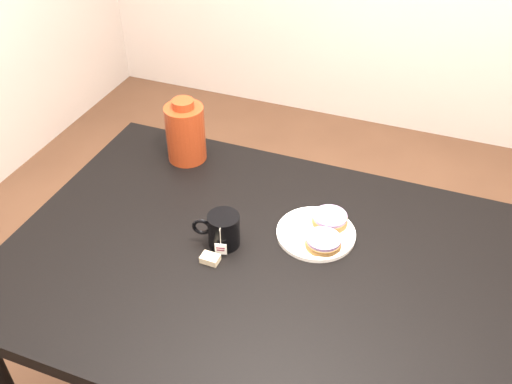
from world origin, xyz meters
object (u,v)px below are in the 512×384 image
plate (316,233)px  mug (223,230)px  bagel_back (330,219)px  table (282,287)px  bagel_package (186,132)px  bagel_front (323,242)px  teabag_pouch (210,259)px

plate → mug: size_ratio=1.59×
bagel_back → plate: bearing=-116.4°
table → bagel_package: 0.57m
bagel_front → bagel_package: 0.56m
plate → bagel_package: size_ratio=1.03×
teabag_pouch → bagel_package: (-0.25, 0.39, 0.08)m
table → bagel_front: size_ratio=12.08×
bagel_back → teabag_pouch: size_ratio=2.81×
table → plate: bearing=71.3°
table → mug: mug is taller
bagel_back → bagel_front: bearing=-85.3°
bagel_back → mug: 0.29m
bagel_package → bagel_back: bearing=-17.1°
bagel_front → mug: mug is taller
bagel_back → mug: size_ratio=0.97×
plate → bagel_package: (-0.47, 0.20, 0.08)m
plate → bagel_front: 0.06m
table → bagel_front: bearing=49.5°
bagel_front → plate: bearing=125.4°
table → bagel_front: (0.08, 0.09, 0.11)m
table → plate: size_ratio=6.79×
teabag_pouch → bagel_back: bearing=44.1°
table → bagel_package: bagel_package is taller
bagel_front → mug: 0.26m
bagel_front → bagel_package: bearing=154.2°
bagel_front → teabag_pouch: size_ratio=2.57×
table → teabag_pouch: teabag_pouch is taller
bagel_package → mug: bearing=-50.6°
bagel_front → teabag_pouch: bearing=-150.1°
plate → teabag_pouch: (-0.22, -0.19, 0.00)m
bagel_front → mug: (-0.24, -0.07, 0.02)m
bagel_front → mug: bearing=-163.7°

